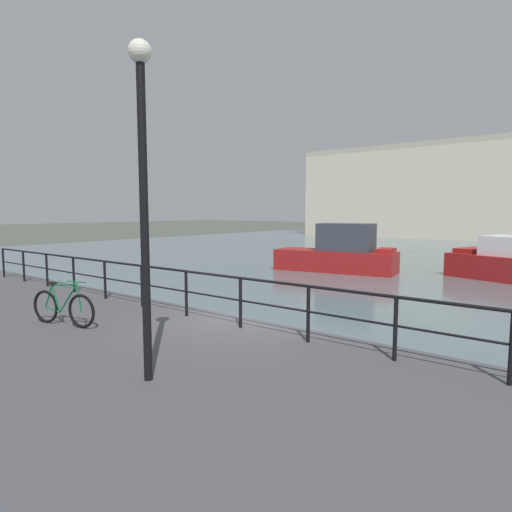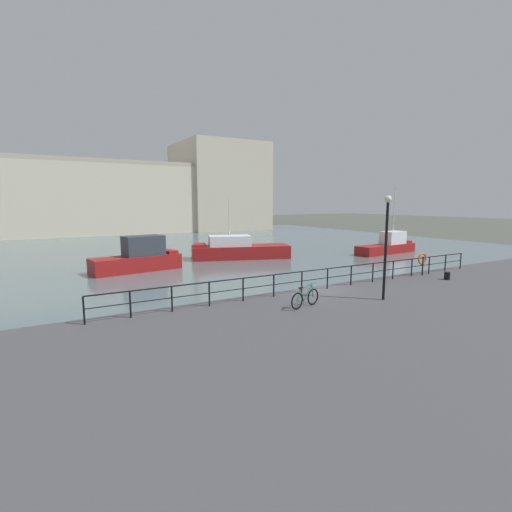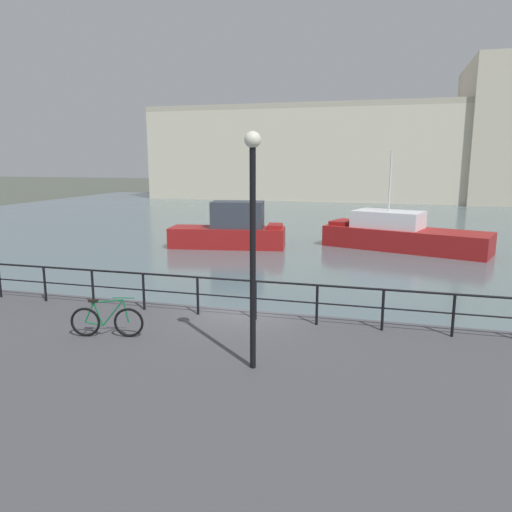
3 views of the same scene
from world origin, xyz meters
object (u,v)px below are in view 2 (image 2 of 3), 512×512
harbor_building (150,196)px  mooring_bollard (447,276)px  moored_red_daysailer (388,245)px  parked_bicycle (305,298)px  moored_blue_motorboat (139,258)px  quay_lamp_post (386,234)px  moored_cabin_cruiser (238,249)px  life_ring_stand (422,260)px

harbor_building → mooring_bollard: (1.66, -59.06, -5.36)m
moored_red_daysailer → parked_bicycle: moored_red_daysailer is taller
moored_blue_motorboat → moored_red_daysailer: 25.89m
moored_red_daysailer → quay_lamp_post: moored_red_daysailer is taller
parked_bicycle → mooring_bollard: 10.59m
parked_bicycle → moored_red_daysailer: bearing=20.6°
harbor_building → moored_red_daysailer: size_ratio=7.01×
moored_red_daysailer → quay_lamp_post: bearing=-145.0°
moored_cabin_cruiser → moored_red_daysailer: bearing=-178.3°
harbor_building → moored_blue_motorboat: (-11.71, -41.45, -5.59)m
harbor_building → mooring_bollard: harbor_building is taller
parked_bicycle → life_ring_stand: 10.63m
mooring_bollard → quay_lamp_post: (-6.72, -1.31, 2.78)m
moored_red_daysailer → moored_cabin_cruiser: size_ratio=0.82×
moored_cabin_cruiser → quay_lamp_post: moored_cabin_cruiser is taller
moored_cabin_cruiser → life_ring_stand: moored_cabin_cruiser is taller
life_ring_stand → harbor_building: bearing=91.5°
life_ring_stand → quay_lamp_post: size_ratio=0.30×
harbor_building → quay_lamp_post: bearing=-94.8°
mooring_bollard → quay_lamp_post: quay_lamp_post is taller
harbor_building → parked_bicycle: bearing=-98.5°
moored_cabin_cruiser → quay_lamp_post: bearing=99.5°
life_ring_stand → moored_blue_motorboat: bearing=129.4°
moored_blue_motorboat → life_ring_stand: 20.81m
parked_bicycle → mooring_bollard: (10.57, 0.51, -0.17)m
harbor_building → moored_cabin_cruiser: 39.87m
moored_red_daysailer → quay_lamp_post: size_ratio=1.71×
moored_red_daysailer → mooring_bollard: size_ratio=18.36×
mooring_bollard → quay_lamp_post: bearing=-169.0°
parked_bicycle → quay_lamp_post: quay_lamp_post is taller
moored_blue_motorboat → moored_cabin_cruiser: bearing=2.7°
quay_lamp_post → harbor_building: bearing=85.2°
moored_cabin_cruiser → life_ring_stand: 18.43m
moored_red_daysailer → moored_cabin_cruiser: bearing=158.0°
harbor_building → moored_blue_motorboat: harbor_building is taller
harbor_building → moored_red_daysailer: 46.70m
moored_cabin_cruiser → quay_lamp_post: 21.45m
life_ring_stand → quay_lamp_post: 7.43m
parked_bicycle → life_ring_stand: life_ring_stand is taller
moored_blue_motorboat → parked_bicycle: bearing=-90.1°
harbor_building → life_ring_stand: bearing=-88.5°
quay_lamp_post → mooring_bollard: bearing=11.0°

